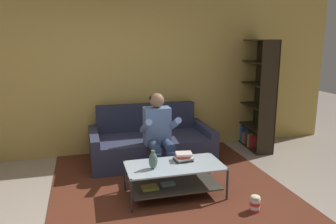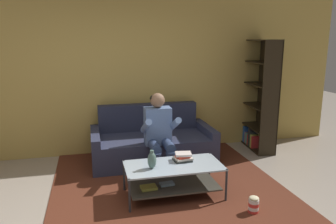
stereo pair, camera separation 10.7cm
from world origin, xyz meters
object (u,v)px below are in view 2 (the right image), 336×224
couch (152,143)px  bookshelf (257,106)px  popcorn_tub (254,205)px  book_stack (183,157)px  coffee_table (172,175)px  vase (152,160)px  person_seated_center (159,131)px

couch → bookshelf: bookshelf is taller
popcorn_tub → book_stack: bearing=130.5°
couch → coffee_table: size_ratio=1.60×
couch → bookshelf: (2.01, 0.29, 0.46)m
book_stack → popcorn_tub: 1.02m
couch → vase: bearing=-100.8°
person_seated_center → popcorn_tub: 1.66m
bookshelf → popcorn_tub: size_ratio=9.49×
vase → couch: bearing=79.2°
couch → person_seated_center: person_seated_center is taller
person_seated_center → popcorn_tub: bearing=-59.6°
coffee_table → bookshelf: size_ratio=0.62×
coffee_table → vase: 0.36m
person_seated_center → vase: 0.84m
book_stack → coffee_table: bearing=-145.7°
vase → coffee_table: bearing=9.9°
vase → bookshelf: (2.27, 1.65, 0.22)m
person_seated_center → vase: (-0.26, -0.79, -0.12)m
popcorn_tub → vase: bearing=151.6°
person_seated_center → couch: bearing=90.0°
coffee_table → popcorn_tub: (0.79, -0.62, -0.17)m
vase → popcorn_tub: vase is taller
coffee_table → book_stack: 0.27m
person_seated_center → coffee_table: bearing=-89.5°
bookshelf → coffee_table: bearing=-141.3°
person_seated_center → coffee_table: size_ratio=0.98×
vase → popcorn_tub: 1.27m
book_stack → popcorn_tub: book_stack is taller
vase → popcorn_tub: (1.05, -0.57, -0.42)m
couch → vase: size_ratio=8.40×
couch → vase: couch is taller
book_stack → bookshelf: 2.39m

